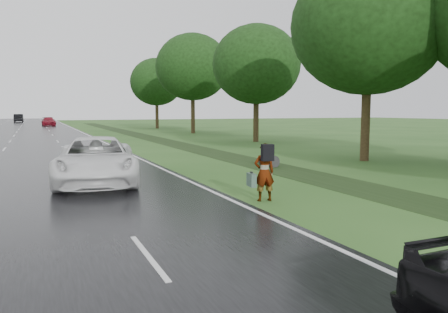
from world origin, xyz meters
TOP-DOWN VIEW (x-y plane):
  - road at (0.00, 45.00)m, footprint 14.00×180.00m
  - edge_stripe_east at (6.75, 45.00)m, footprint 0.12×180.00m
  - center_line at (0.00, 45.00)m, footprint 0.12×180.00m
  - drainage_ditch at (11.50, 18.71)m, footprint 2.20×120.00m
  - tree_east_b at (17.00, 10.00)m, footprint 7.60×7.60m
  - tree_east_c at (18.20, 24.00)m, footprint 7.00×7.00m
  - tree_east_d at (17.80, 38.00)m, footprint 8.00×8.00m
  - tree_east_f at (17.50, 52.00)m, footprint 7.20×7.20m
  - pedestrian at (7.62, 3.42)m, footprint 0.76×0.73m
  - white_pickup at (3.71, 8.21)m, footprint 3.40×6.00m
  - far_car_red at (4.00, 67.94)m, footprint 2.14×4.83m
  - far_car_dark at (-1.00, 93.42)m, footprint 1.79×5.09m

SIDE VIEW (x-z plane):
  - road at x=0.00m, z-range 0.00..0.04m
  - drainage_ditch at x=11.50m, z-range -0.24..0.32m
  - edge_stripe_east at x=6.75m, z-range 0.04..0.05m
  - center_line at x=0.00m, z-range 0.04..0.05m
  - far_car_red at x=4.00m, z-range 0.04..1.42m
  - white_pickup at x=3.71m, z-range 0.04..1.62m
  - pedestrian at x=7.62m, z-range 0.03..1.65m
  - far_car_dark at x=-1.00m, z-range 0.04..1.72m
  - tree_east_c at x=18.20m, z-range 1.49..10.78m
  - tree_east_f at x=17.50m, z-range 1.56..11.18m
  - tree_east_b at x=17.00m, z-range 1.63..11.74m
  - tree_east_d at x=17.80m, z-range 1.77..12.53m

